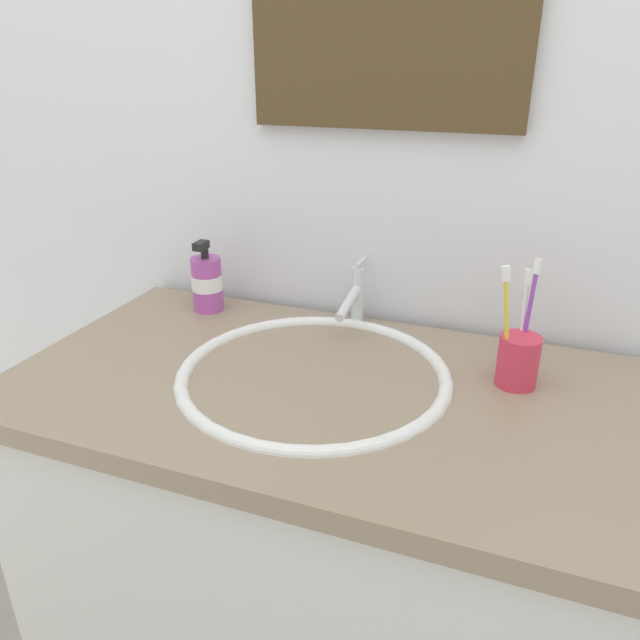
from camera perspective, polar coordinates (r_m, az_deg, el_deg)
name	(u,v)px	position (r m, az deg, el deg)	size (l,w,h in m)	color
tiled_wall_back	(386,140)	(1.20, 6.24, 16.44)	(2.26, 0.04, 2.40)	silver
vanity_counter	(325,574)	(1.27, 0.46, -22.69)	(1.06, 0.57, 0.85)	silver
sink_basin	(314,396)	(1.06, -0.58, -7.13)	(0.47, 0.47, 0.12)	white
faucet	(355,297)	(1.20, 3.26, 2.21)	(0.02, 0.15, 0.13)	silver
toothbrush_cup	(518,361)	(1.04, 18.06, -3.66)	(0.07, 0.07, 0.09)	#D8334C
toothbrush_purple	(529,312)	(1.04, 18.99, 0.71)	(0.02, 0.03, 0.20)	purple
toothbrush_yellow	(506,319)	(1.00, 17.08, 0.06)	(0.04, 0.02, 0.20)	yellow
toothbrush_white	(523,316)	(1.04, 18.52, 0.31)	(0.02, 0.03, 0.18)	white
soap_dispenser	(207,283)	(1.30, -10.55, 3.47)	(0.06, 0.06, 0.15)	#B24CA5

